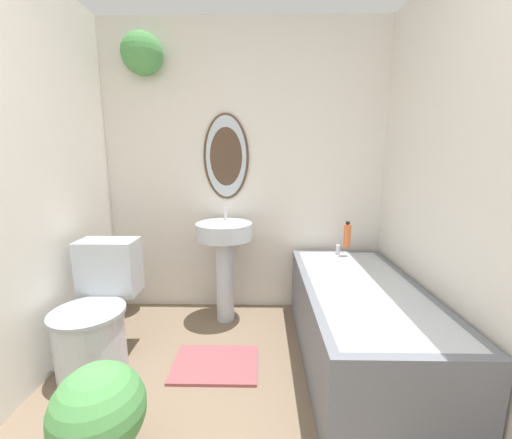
# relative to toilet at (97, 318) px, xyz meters

# --- Properties ---
(wall_back) EXTENTS (2.43, 0.31, 2.40)m
(wall_back) POSITION_rel_toilet_xyz_m (0.82, 0.89, 0.94)
(wall_back) COLOR silver
(wall_back) RESTS_ON ground_plane
(wall_right) EXTENTS (0.06, 2.46, 2.40)m
(wall_right) POSITION_rel_toilet_xyz_m (2.07, -0.30, 0.87)
(wall_right) COLOR silver
(wall_right) RESTS_ON ground_plane
(toilet) EXTENTS (0.42, 0.62, 0.78)m
(toilet) POSITION_rel_toilet_xyz_m (0.00, 0.00, 0.00)
(toilet) COLOR silver
(toilet) RESTS_ON ground_plane
(pedestal_sink) EXTENTS (0.44, 0.44, 0.92)m
(pedestal_sink) POSITION_rel_toilet_xyz_m (0.73, 0.61, 0.27)
(pedestal_sink) COLOR silver
(pedestal_sink) RESTS_ON ground_plane
(bathtub) EXTENTS (0.72, 1.49, 0.61)m
(bathtub) POSITION_rel_toilet_xyz_m (1.66, 0.07, -0.05)
(bathtub) COLOR slate
(bathtub) RESTS_ON ground_plane
(shampoo_bottle) EXTENTS (0.06, 0.06, 0.21)m
(shampoo_bottle) POSITION_rel_toilet_xyz_m (1.71, 0.67, 0.37)
(shampoo_bottle) COLOR #DB6633
(shampoo_bottle) RESTS_ON bathtub
(potted_plant) EXTENTS (0.38, 0.38, 0.50)m
(potted_plant) POSITION_rel_toilet_xyz_m (0.37, -0.70, -0.05)
(potted_plant) COLOR #9E6042
(potted_plant) RESTS_ON ground_plane
(bath_mat) EXTENTS (0.54, 0.39, 0.02)m
(bath_mat) POSITION_rel_toilet_xyz_m (0.73, 0.01, -0.32)
(bath_mat) COLOR #934C51
(bath_mat) RESTS_ON ground_plane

